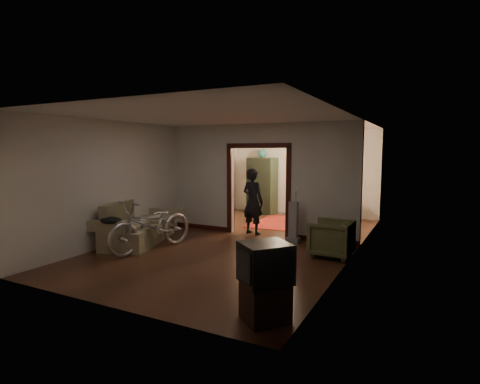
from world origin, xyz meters
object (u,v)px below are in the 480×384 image
Objects in this scene: armchair at (331,238)px; person at (253,201)px; locker at (262,186)px; desk at (335,209)px; sofa at (139,222)px; bicycle at (152,225)px.

armchair is 2.60m from person.
desk is (2.51, -0.04, -0.60)m from locker.
locker is at bearing -178.50° from desk.
bicycle is (0.73, -0.40, 0.06)m from sofa.
sofa is 2.85m from person.
sofa is at bearing -98.03° from locker.
bicycle reaches higher than sofa.
bicycle reaches higher than armchair.
bicycle reaches higher than desk.
sofa is 0.84m from bicycle.
person reaches higher than desk.
desk is (3.41, 5.00, -0.14)m from sofa.
bicycle is 3.76m from armchair.
locker is (0.90, 5.04, 0.46)m from sofa.
bicycle is at bearing -68.84° from armchair.
person is 3.35m from desk.
armchair reaches higher than desk.
sofa is at bearing -121.92° from desk.
person reaches higher than sofa.
armchair is 4.21m from desk.
sofa is 1.26× the size of person.
desk is at bearing -167.13° from armchair.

